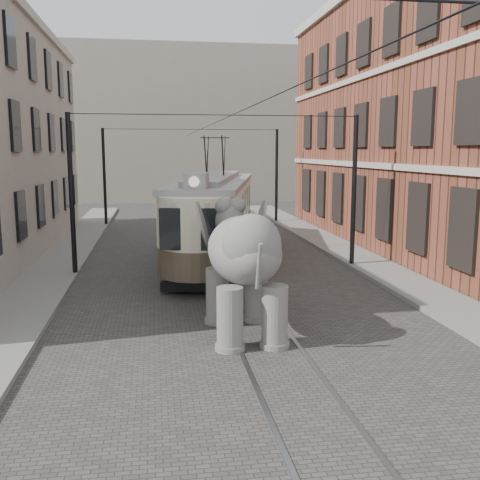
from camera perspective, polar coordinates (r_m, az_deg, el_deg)
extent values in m
plane|color=#44413F|center=(15.79, 1.08, -7.86)|extent=(120.00, 120.00, 0.00)
cube|color=slate|center=(17.78, 20.62, -6.26)|extent=(2.00, 60.00, 0.15)
cube|color=slate|center=(16.03, -22.72, -8.06)|extent=(2.00, 60.00, 0.15)
cube|color=brown|center=(27.51, 21.26, 11.43)|extent=(8.00, 26.00, 12.00)
cube|color=gray|center=(54.98, -6.26, 11.60)|extent=(28.00, 10.00, 14.00)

